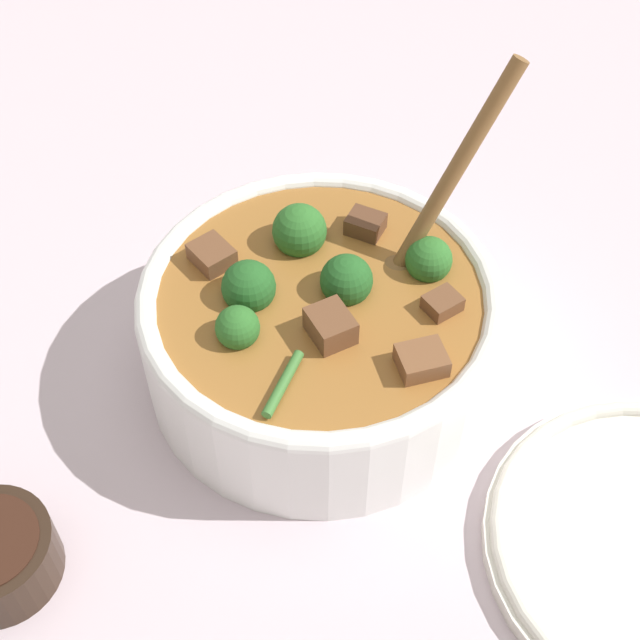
# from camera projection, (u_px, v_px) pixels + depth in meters

# --- Properties ---
(ground_plane) EXTENTS (4.00, 4.00, 0.00)m
(ground_plane) POSITION_uv_depth(u_px,v_px,m) (320.00, 369.00, 0.69)
(ground_plane) COLOR silver
(stew_bowl) EXTENTS (0.26, 0.26, 0.23)m
(stew_bowl) POSITION_uv_depth(u_px,v_px,m) (320.00, 324.00, 0.65)
(stew_bowl) COLOR white
(stew_bowl) RESTS_ON ground_plane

